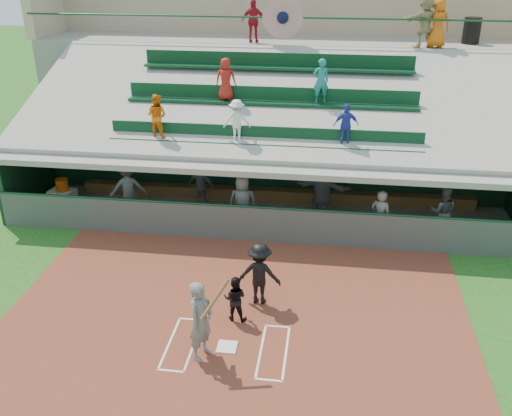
# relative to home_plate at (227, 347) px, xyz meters

# --- Properties ---
(ground) EXTENTS (100.00, 100.00, 0.00)m
(ground) POSITION_rel_home_plate_xyz_m (0.00, 0.00, -0.04)
(ground) COLOR #205518
(ground) RESTS_ON ground
(dirt_slab) EXTENTS (11.00, 9.00, 0.02)m
(dirt_slab) POSITION_rel_home_plate_xyz_m (0.00, 0.50, -0.03)
(dirt_slab) COLOR maroon
(dirt_slab) RESTS_ON ground
(home_plate) EXTENTS (0.43, 0.43, 0.03)m
(home_plate) POSITION_rel_home_plate_xyz_m (0.00, 0.00, 0.00)
(home_plate) COLOR white
(home_plate) RESTS_ON dirt_slab
(batters_box_chalk) EXTENTS (2.65, 1.85, 0.01)m
(batters_box_chalk) POSITION_rel_home_plate_xyz_m (0.00, 0.00, -0.01)
(batters_box_chalk) COLOR silver
(batters_box_chalk) RESTS_ON dirt_slab
(dugout_floor) EXTENTS (16.00, 3.50, 0.04)m
(dugout_floor) POSITION_rel_home_plate_xyz_m (0.00, 6.75, -0.02)
(dugout_floor) COLOR gray
(dugout_floor) RESTS_ON ground
(concourse_slab) EXTENTS (20.00, 3.00, 4.60)m
(concourse_slab) POSITION_rel_home_plate_xyz_m (0.00, 13.50, 2.26)
(concourse_slab) COLOR gray
(concourse_slab) RESTS_ON ground
(grandstand) EXTENTS (20.40, 10.40, 7.80)m
(grandstand) POSITION_rel_home_plate_xyz_m (-0.01, 10.51, 2.23)
(grandstand) COLOR #4C514C
(grandstand) RESTS_ON ground
(batter_at_plate) EXTENTS (0.95, 0.81, 1.95)m
(batter_at_plate) POSITION_rel_home_plate_xyz_m (-0.47, -0.34, 0.91)
(batter_at_plate) COLOR #5C5F59
(batter_at_plate) RESTS_ON dirt_slab
(catcher) EXTENTS (0.57, 0.46, 1.14)m
(catcher) POSITION_rel_home_plate_xyz_m (0.00, 1.07, 0.55)
(catcher) COLOR black
(catcher) RESTS_ON dirt_slab
(home_umpire) EXTENTS (1.08, 0.68, 1.60)m
(home_umpire) POSITION_rel_home_plate_xyz_m (0.48, 1.86, 0.79)
(home_umpire) COLOR black
(home_umpire) RESTS_ON dirt_slab
(dugout_bench) EXTENTS (13.37, 0.75, 0.40)m
(dugout_bench) POSITION_rel_home_plate_xyz_m (0.20, 7.97, 0.21)
(dugout_bench) COLOR olive
(dugout_bench) RESTS_ON dugout_floor
(white_table) EXTENTS (0.86, 0.69, 0.69)m
(white_table) POSITION_rel_home_plate_xyz_m (-6.66, 6.30, 0.35)
(white_table) COLOR white
(white_table) RESTS_ON dugout_floor
(water_cooler) EXTENTS (0.39, 0.39, 0.39)m
(water_cooler) POSITION_rel_home_plate_xyz_m (-6.60, 6.27, 0.89)
(water_cooler) COLOR #D14D0C
(water_cooler) RESTS_ON white_table
(dugout_player_a) EXTENTS (1.38, 1.09, 1.88)m
(dugout_player_a) POSITION_rel_home_plate_xyz_m (-4.34, 6.20, 0.94)
(dugout_player_a) COLOR #595B56
(dugout_player_a) RESTS_ON dugout_floor
(dugout_player_b) EXTENTS (1.01, 0.65, 1.60)m
(dugout_player_b) POSITION_rel_home_plate_xyz_m (-2.13, 7.00, 0.80)
(dugout_player_b) COLOR #565954
(dugout_player_b) RESTS_ON dugout_floor
(dugout_player_c) EXTENTS (0.88, 0.58, 1.78)m
(dugout_player_c) POSITION_rel_home_plate_xyz_m (-0.55, 5.70, 0.89)
(dugout_player_c) COLOR #565854
(dugout_player_c) RESTS_ON dugout_floor
(dugout_player_d) EXTENTS (1.87, 0.91, 1.94)m
(dugout_player_d) POSITION_rel_home_plate_xyz_m (1.83, 6.81, 0.97)
(dugout_player_d) COLOR #5B5E59
(dugout_player_d) RESTS_ON dugout_floor
(dugout_player_e) EXTENTS (0.72, 0.61, 1.68)m
(dugout_player_e) POSITION_rel_home_plate_xyz_m (3.55, 5.33, 0.84)
(dugout_player_e) COLOR #585A55
(dugout_player_e) RESTS_ON dugout_floor
(dugout_player_f) EXTENTS (0.82, 0.68, 1.55)m
(dugout_player_f) POSITION_rel_home_plate_xyz_m (5.44, 6.11, 0.78)
(dugout_player_f) COLOR #595C57
(dugout_player_f) RESTS_ON dugout_floor
(trash_bin) EXTENTS (0.64, 0.64, 0.96)m
(trash_bin) POSITION_rel_home_plate_xyz_m (7.06, 13.38, 5.05)
(trash_bin) COLOR black
(trash_bin) RESTS_ON concourse_slab
(concourse_staff_a) EXTENTS (0.93, 0.39, 1.58)m
(concourse_staff_a) POSITION_rel_home_plate_xyz_m (-1.16, 12.54, 5.36)
(concourse_staff_a) COLOR #AD131F
(concourse_staff_a) RESTS_ON concourse_slab
(concourse_staff_b) EXTENTS (0.87, 0.59, 1.72)m
(concourse_staff_b) POSITION_rel_home_plate_xyz_m (5.60, 12.25, 5.43)
(concourse_staff_b) COLOR #DF5E0D
(concourse_staff_b) RESTS_ON concourse_slab
(concourse_staff_c) EXTENTS (1.78, 1.13, 1.83)m
(concourse_staff_c) POSITION_rel_home_plate_xyz_m (5.14, 12.24, 5.48)
(concourse_staff_c) COLOR tan
(concourse_staff_c) RESTS_ON concourse_slab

